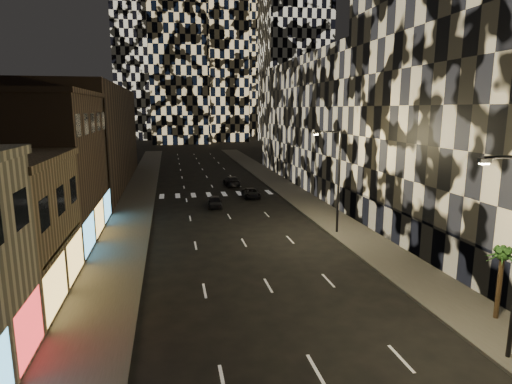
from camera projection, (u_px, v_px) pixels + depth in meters
name	position (u px, v px, depth m)	size (l,w,h in m)	color
sidewalk_left	(137.00, 197.00, 53.84)	(4.00, 120.00, 0.15)	#47443F
sidewalk_right	(290.00, 191.00, 57.72)	(4.00, 120.00, 0.15)	#47443F
curb_left	(155.00, 196.00, 54.25)	(0.20, 120.00, 0.15)	#4C4C47
curb_right	(275.00, 191.00, 57.32)	(0.20, 120.00, 0.15)	#4C4C47
retail_brown	(33.00, 169.00, 35.48)	(10.00, 15.00, 12.00)	#443327
retail_filler_left	(89.00, 137.00, 60.79)	(10.00, 40.00, 14.00)	#443327
midrise_right	(508.00, 108.00, 33.04)	(16.00, 25.00, 22.00)	#232326
midrise_base	(409.00, 232.00, 33.36)	(0.60, 25.00, 3.00)	#383838
midrise_filler_right	(342.00, 122.00, 64.69)	(16.00, 40.00, 18.00)	#232326
streetlight_far	(336.00, 174.00, 37.15)	(2.55, 0.25, 9.00)	black
car_dark_midlane	(215.00, 202.00, 48.23)	(1.51, 3.76, 1.28)	black
car_dark_oncoming	(232.00, 181.00, 61.89)	(1.95, 4.80, 1.39)	black
car_dark_rightlane	(251.00, 193.00, 53.49)	(1.93, 4.18, 1.16)	black
palm_tree	(502.00, 259.00, 21.87)	(1.97, 1.99, 3.90)	#47331E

